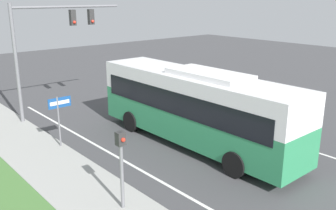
{
  "coord_description": "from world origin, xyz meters",
  "views": [
    {
      "loc": [
        -11.93,
        -8.39,
        6.9
      ],
      "look_at": [
        -0.73,
        4.52,
        1.9
      ],
      "focal_mm": 40.0,
      "sensor_mm": 36.0,
      "label": 1
    }
  ],
  "objects_px": {
    "signal_gantry": "(50,37)",
    "bus": "(195,104)",
    "street_sign": "(59,113)",
    "pedestrian_signal": "(121,158)"
  },
  "relations": [
    {
      "from": "bus",
      "to": "signal_gantry",
      "type": "xyz_separation_m",
      "value": [
        -3.1,
        8.49,
        2.68
      ]
    },
    {
      "from": "bus",
      "to": "pedestrian_signal",
      "type": "distance_m",
      "value": 6.45
    },
    {
      "from": "bus",
      "to": "signal_gantry",
      "type": "relative_size",
      "value": 1.69
    },
    {
      "from": "signal_gantry",
      "to": "pedestrian_signal",
      "type": "xyz_separation_m",
      "value": [
        -2.8,
        -11.09,
        -2.78
      ]
    },
    {
      "from": "bus",
      "to": "pedestrian_signal",
      "type": "bearing_deg",
      "value": -156.21
    },
    {
      "from": "street_sign",
      "to": "bus",
      "type": "bearing_deg",
      "value": -36.63
    },
    {
      "from": "signal_gantry",
      "to": "street_sign",
      "type": "bearing_deg",
      "value": -112.07
    },
    {
      "from": "signal_gantry",
      "to": "bus",
      "type": "bearing_deg",
      "value": -69.92
    },
    {
      "from": "street_sign",
      "to": "signal_gantry",
      "type": "bearing_deg",
      "value": 67.93
    },
    {
      "from": "street_sign",
      "to": "pedestrian_signal",
      "type": "bearing_deg",
      "value": -97.81
    }
  ]
}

